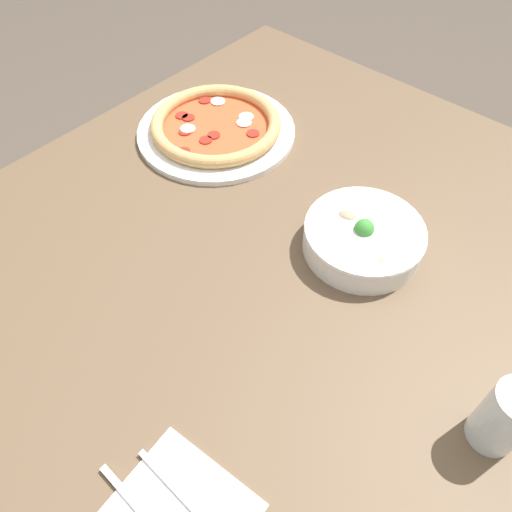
{
  "coord_description": "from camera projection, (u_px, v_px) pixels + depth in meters",
  "views": [
    {
      "loc": [
        0.42,
        0.32,
        1.39
      ],
      "look_at": [
        0.04,
        -0.02,
        0.77
      ],
      "focal_mm": 35.0,
      "sensor_mm": 36.0,
      "label": 1
    }
  ],
  "objects": [
    {
      "name": "glass",
      "position": [
        505.0,
        418.0,
        0.6
      ],
      "size": [
        0.06,
        0.06,
        0.11
      ],
      "color": "silver",
      "rests_on": "dining_table"
    },
    {
      "name": "ground_plane",
      "position": [
        271.0,
        425.0,
        1.41
      ],
      "size": [
        8.0,
        8.0,
        0.0
      ],
      "primitive_type": "plane",
      "color": "#4C4238"
    },
    {
      "name": "fork",
      "position": [
        188.0,
        502.0,
        0.58
      ],
      "size": [
        0.02,
        0.18,
        0.0
      ],
      "rotation": [
        0.0,
        0.0,
        1.56
      ],
      "color": "silver",
      "rests_on": "napkin"
    },
    {
      "name": "pizza",
      "position": [
        216.0,
        127.0,
        1.02
      ],
      "size": [
        0.33,
        0.33,
        0.04
      ],
      "color": "white",
      "rests_on": "dining_table"
    },
    {
      "name": "dining_table",
      "position": [
        279.0,
        289.0,
        0.9
      ],
      "size": [
        1.19,
        1.09,
        0.75
      ],
      "color": "brown",
      "rests_on": "ground_plane"
    },
    {
      "name": "bowl",
      "position": [
        364.0,
        236.0,
        0.82
      ],
      "size": [
        0.2,
        0.2,
        0.07
      ],
      "color": "white",
      "rests_on": "dining_table"
    }
  ]
}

